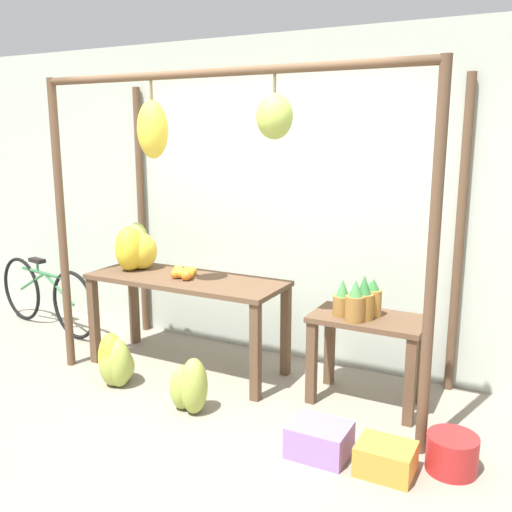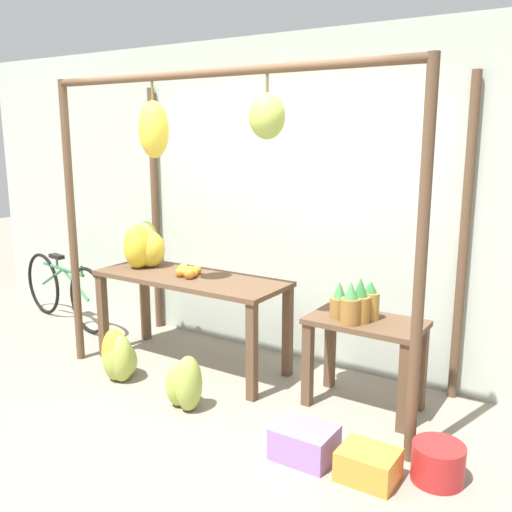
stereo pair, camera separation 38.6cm
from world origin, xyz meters
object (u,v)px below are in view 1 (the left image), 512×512
parked_bicycle (46,295)px  banana_pile_ground_left (115,363)px  orange_pile (184,273)px  fruit_crate_purple (386,459)px  blue_bucket (452,453)px  banana_pile_on_table (136,249)px  pineapple_cluster (360,301)px  fruit_crate_white (319,440)px  banana_pile_ground_right (189,386)px

parked_bicycle → banana_pile_ground_left: bearing=-25.1°
orange_pile → fruit_crate_purple: 2.20m
blue_bucket → fruit_crate_purple: 0.40m
banana_pile_on_table → banana_pile_ground_left: bearing=-69.0°
orange_pile → fruit_crate_purple: (1.94, -0.74, -0.75)m
banana_pile_ground_left → parked_bicycle: (-1.53, 0.72, 0.17)m
pineapple_cluster → fruit_crate_purple: 1.14m
banana_pile_ground_left → blue_bucket: (2.60, 0.00, -0.07)m
orange_pile → fruit_crate_white: orange_pile is taller
banana_pile_ground_right → blue_bucket: 1.82m
banana_pile_on_table → banana_pile_ground_left: 1.03m
fruit_crate_purple → banana_pile_ground_right: bearing=176.1°
fruit_crate_white → pineapple_cluster: bearing=90.5°
orange_pile → pineapple_cluster: 1.51m
banana_pile_ground_left → fruit_crate_purple: banana_pile_ground_left is taller
banana_pile_on_table → fruit_crate_white: (2.06, -0.80, -0.89)m
orange_pile → blue_bucket: bearing=-13.1°
parked_bicycle → fruit_crate_purple: size_ratio=4.87×
banana_pile_ground_right → orange_pile: bearing=126.2°
fruit_crate_white → blue_bucket: 0.79m
pineapple_cluster → banana_pile_ground_left: bearing=-162.5°
pineapple_cluster → banana_pile_ground_left: (-1.83, -0.58, -0.62)m
banana_pile_on_table → blue_bucket: (2.83, -0.59, -0.88)m
pineapple_cluster → banana_pile_on_table: bearing=179.5°
banana_pile_on_table → pineapple_cluster: banana_pile_on_table is taller
pineapple_cluster → fruit_crate_white: pineapple_cluster is taller
banana_pile_ground_right → fruit_crate_white: banana_pile_ground_right is taller
fruit_crate_white → banana_pile_ground_left: bearing=173.8°
banana_pile_ground_left → banana_pile_on_table: bearing=111.0°
fruit_crate_white → fruit_crate_purple: fruit_crate_white is taller
banana_pile_on_table → orange_pile: banana_pile_on_table is taller
orange_pile → pineapple_cluster: bearing=1.6°
fruit_crate_purple → orange_pile: bearing=159.1°
blue_bucket → parked_bicycle: (-4.14, 0.71, 0.25)m
banana_pile_ground_left → parked_bicycle: 1.70m
blue_bucket → orange_pile: bearing=166.9°
banana_pile_ground_left → fruit_crate_white: bearing=-6.2°
pineapple_cluster → banana_pile_ground_right: size_ratio=0.79×
orange_pile → banana_pile_ground_right: bearing=-53.8°
pineapple_cluster → banana_pile_ground_right: pineapple_cluster is taller
banana_pile_on_table → fruit_crate_purple: banana_pile_on_table is taller
orange_pile → fruit_crate_purple: bearing=-20.9°
banana_pile_on_table → fruit_crate_purple: (2.49, -0.80, -0.90)m
fruit_crate_white → banana_pile_ground_right: bearing=174.7°
banana_pile_ground_right → fruit_crate_purple: banana_pile_ground_right is taller
orange_pile → blue_bucket: (2.28, -0.53, -0.73)m
blue_bucket → banana_pile_on_table: bearing=168.2°
pineapple_cluster → parked_bicycle: 3.40m
banana_pile_on_table → parked_bicycle: (-1.31, 0.12, -0.63)m
banana_pile_ground_right → pineapple_cluster: bearing=33.2°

